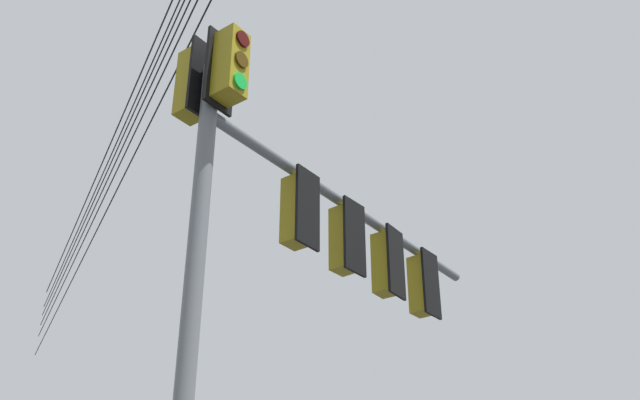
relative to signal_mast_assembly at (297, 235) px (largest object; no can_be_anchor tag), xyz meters
The scene contains 1 object.
signal_mast_assembly is the anchor object (origin of this frame).
Camera 1 is at (-1.41, 7.54, 1.35)m, focal length 42.44 mm.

